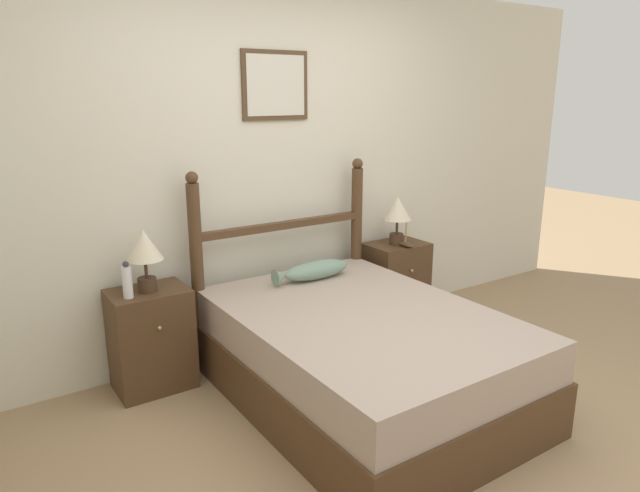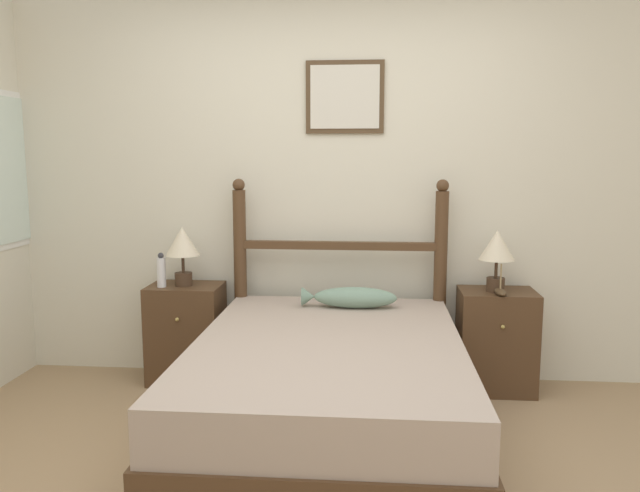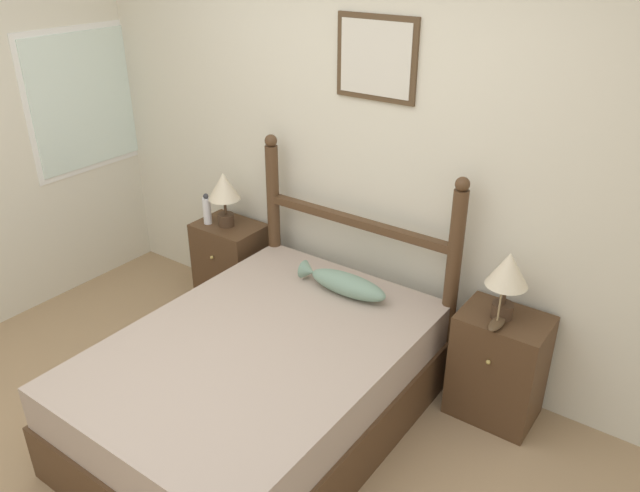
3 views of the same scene
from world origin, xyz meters
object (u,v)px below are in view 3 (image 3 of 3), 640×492
bed (261,385)px  model_boat (497,323)px  nightstand_left (231,265)px  bottle (207,210)px  table_lamp_left (224,190)px  fish_pillow (344,283)px  nightstand_right (498,366)px  table_lamp_right (508,274)px

bed → model_boat: bearing=36.6°
nightstand_left → bottle: 0.45m
model_boat → bed: bearing=-143.4°
bed → table_lamp_left: (-1.00, 0.83, 0.63)m
bottle → fish_pillow: bottle is taller
table_lamp_left → fish_pillow: table_lamp_left is taller
nightstand_right → bottle: bottle is taller
table_lamp_right → bottle: bearing=-178.6°
table_lamp_left → bottle: 0.21m
bottle → model_boat: size_ratio=1.17×
table_lamp_right → fish_pillow: size_ratio=0.66×
bed → nightstand_right: size_ratio=2.99×
table_lamp_right → fish_pillow: (-0.89, -0.16, -0.28)m
bottle → table_lamp_right: bearing=1.4°
bed → fish_pillow: (0.09, 0.67, 0.35)m
table_lamp_left → model_boat: size_ratio=2.01×
table_lamp_left → bottle: (-0.13, -0.05, -0.16)m
bottle → table_lamp_left: bearing=21.5°
bed → table_lamp_right: (0.98, 0.83, 0.63)m
table_lamp_right → table_lamp_left: bearing=-180.0°
bed → fish_pillow: size_ratio=3.32×
nightstand_right → bottle: size_ratio=2.89×
table_lamp_left → table_lamp_right: bearing=0.0°
table_lamp_right → fish_pillow: bearing=-169.7°
bed → table_lamp_left: size_ratio=5.02×
table_lamp_left → bottle: bearing=-158.5°
table_lamp_right → bottle: table_lamp_right is taller
table_lamp_left → nightstand_left: bearing=79.7°
nightstand_right → table_lamp_left: size_ratio=1.68×
nightstand_right → fish_pillow: fish_pillow is taller
fish_pillow → nightstand_right: bearing=11.0°
nightstand_right → nightstand_left: bearing=180.0°
table_lamp_left → table_lamp_right: size_ratio=1.00×
nightstand_right → model_boat: 0.36m
bed → nightstand_left: size_ratio=2.99×
bed → table_lamp_left: table_lamp_left is taller
table_lamp_left → model_boat: 2.00m
bottle → fish_pillow: bearing=-5.2°
model_boat → nightstand_right: bearing=85.2°
table_lamp_right → bottle: (-2.10, -0.05, -0.16)m
nightstand_left → model_boat: (1.98, -0.11, 0.34)m
nightstand_left → nightstand_right: bearing=0.0°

